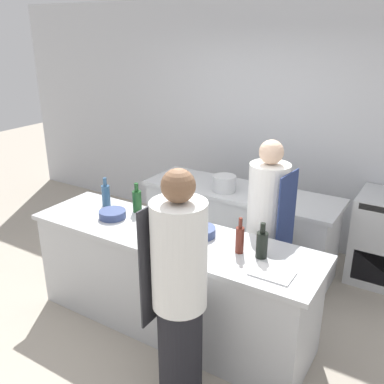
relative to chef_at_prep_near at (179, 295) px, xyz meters
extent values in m
plane|color=#A89E8E|center=(-0.51, 0.64, -0.86)|extent=(16.00, 16.00, 0.00)
cube|color=silver|center=(-0.51, 2.77, 0.54)|extent=(8.00, 0.06, 2.80)
cube|color=#B7BABC|center=(-0.51, 0.64, -0.43)|extent=(2.43, 0.68, 0.85)
cube|color=#B7BABC|center=(-0.51, 0.64, 0.01)|extent=(2.53, 0.70, 0.04)
cube|color=#B7BABC|center=(-0.46, 1.86, -0.43)|extent=(1.99, 0.63, 0.85)
cube|color=#B7BABC|center=(-0.46, 1.86, 0.01)|extent=(2.07, 0.66, 0.04)
cube|color=black|center=(0.98, 2.10, -0.60)|extent=(0.57, 0.01, 0.32)
cylinder|color=black|center=(0.00, 0.00, -0.46)|extent=(0.30, 0.30, 0.79)
cylinder|color=white|center=(0.00, 0.00, 0.29)|extent=(0.36, 0.36, 0.72)
cube|color=#2D2D33|center=(-0.18, 0.00, 0.19)|extent=(0.01, 0.34, 0.83)
sphere|color=brown|center=(0.00, 0.00, 0.75)|extent=(0.21, 0.21, 0.21)
cylinder|color=black|center=(0.09, 1.23, -0.48)|extent=(0.29, 0.29, 0.75)
cylinder|color=white|center=(0.09, 1.23, 0.23)|extent=(0.34, 0.34, 0.68)
cube|color=navy|center=(0.26, 1.22, 0.13)|extent=(0.04, 0.32, 0.78)
sphere|color=beige|center=(0.09, 1.23, 0.67)|extent=(0.20, 0.20, 0.20)
cylinder|color=#2D5175|center=(-1.35, 0.81, 0.13)|extent=(0.08, 0.08, 0.20)
cylinder|color=#2D5175|center=(-1.35, 0.81, 0.27)|extent=(0.03, 0.03, 0.08)
cylinder|color=black|center=(0.28, 0.67, 0.13)|extent=(0.09, 0.09, 0.20)
cylinder|color=black|center=(0.28, 0.67, 0.27)|extent=(0.04, 0.04, 0.08)
cylinder|color=#19471E|center=(-1.02, 0.85, 0.13)|extent=(0.08, 0.08, 0.20)
cylinder|color=#19471E|center=(-1.02, 0.85, 0.27)|extent=(0.04, 0.04, 0.08)
cylinder|color=#5B2319|center=(0.11, 0.65, 0.14)|extent=(0.06, 0.06, 0.20)
cylinder|color=#5B2319|center=(0.11, 0.65, 0.28)|extent=(0.03, 0.03, 0.08)
cylinder|color=navy|center=(-1.12, 0.63, 0.07)|extent=(0.24, 0.24, 0.07)
cylinder|color=navy|center=(-0.28, 0.74, 0.07)|extent=(0.25, 0.25, 0.07)
cube|color=white|center=(0.44, 0.49, 0.04)|extent=(0.29, 0.20, 0.01)
cylinder|color=#B7BABC|center=(-0.59, 1.75, 0.12)|extent=(0.24, 0.24, 0.16)
camera|label=1|loc=(1.30, -1.94, 1.60)|focal=40.00mm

